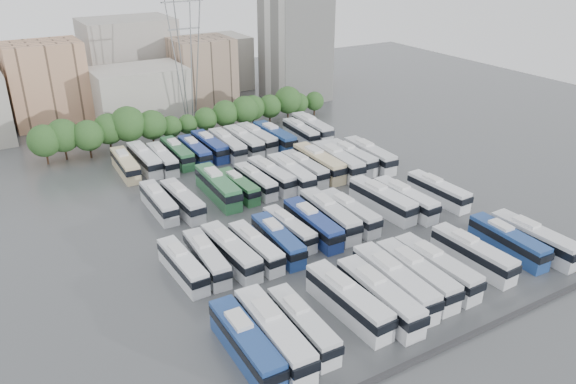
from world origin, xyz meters
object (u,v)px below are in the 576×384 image
bus_r0_s4 (348,300)px  bus_r2_s12 (351,157)px  bus_r1_s3 (256,247)px  bus_r2_s2 (182,200)px  apartment_tower (295,47)px  bus_r1_s4 (278,239)px  bus_r0_s1 (274,333)px  bus_r2_s8 (291,173)px  bus_r0_s2 (303,324)px  bus_r0_s0 (246,343)px  bus_r3_s9 (257,138)px  bus_r3_s4 (177,153)px  bus_r0_s8 (436,267)px  bus_r1_s0 (183,265)px  bus_r0_s7 (416,274)px  bus_r3_s5 (195,151)px  bus_r3_s1 (125,164)px  bus_r2_s10 (319,162)px  bus_r2_s13 (369,155)px  bus_r1_s11 (405,199)px  bus_r2_s6 (255,181)px  bus_r1_s8 (349,212)px  bus_r1_s10 (382,199)px  bus_r2_s11 (337,161)px  bus_r1_s2 (231,251)px  bus_r0_s6 (394,281)px  bus_r2_s9 (304,168)px  bus_r3_s6 (210,146)px  bus_r1_s7 (329,215)px  bus_r1_s1 (206,258)px  bus_r3_s3 (163,159)px  bus_r3_s7 (227,145)px  bus_r0_s10 (473,253)px  bus_r2_s1 (159,202)px  bus_r0_s13 (534,239)px  bus_r2_s5 (238,186)px  bus_r1_s13 (438,191)px  bus_r1_s6 (313,224)px  bus_r3_s8 (243,141)px  bus_r3_s13 (312,127)px  bus_r1_s5 (289,228)px  bus_r2_s4 (218,186)px  bus_r2_s7 (271,175)px  bus_r0_s5 (379,296)px

bus_r0_s4 → bus_r2_s12: size_ratio=1.03×
bus_r1_s3 → bus_r2_s2: bearing=98.2°
apartment_tower → bus_r1_s4: size_ratio=2.20×
apartment_tower → bus_r0_s1: 97.86m
bus_r0_s1 → bus_r2_s8: (23.13, 35.32, -0.13)m
bus_r0_s1 → bus_r0_s2: bearing=2.0°
bus_r0_s0 → bus_r3_s9: (29.65, 54.27, -0.05)m
bus_r3_s4 → bus_r0_s8: bearing=-75.6°
bus_r1_s0 → bus_r2_s12: bus_r2_s12 is taller
bus_r0_s7 → bus_r3_s5: (-6.92, 53.34, -0.19)m
bus_r3_s1 → bus_r2_s12: bearing=-23.9°
bus_r0_s1 → bus_r2_s10: 47.39m
bus_r2_s13 → bus_r0_s2: bearing=-133.9°
bus_r1_s0 → bus_r1_s11: 36.43m
bus_r1_s0 → bus_r2_s6: bearing=41.0°
bus_r1_s8 → bus_r1_s10: bearing=4.5°
bus_r0_s7 → bus_r2_s11: (12.91, 34.73, 0.11)m
bus_r2_s10 → bus_r1_s2: bearing=-142.7°
bus_r0_s6 → bus_r2_s9: bearing=77.4°
bus_r2_s2 → bus_r3_s6: bus_r3_s6 is taller
bus_r1_s7 → bus_r2_s9: 18.52m
bus_r1_s1 → bus_r1_s4: bearing=-1.0°
bus_r3_s3 → bus_r3_s7: bus_r3_s7 is taller
bus_r0_s8 → bus_r0_s10: (6.46, 0.10, -0.07)m
bus_r0_s10 → bus_r2_s1: 46.23m
bus_r0_s13 → bus_r2_s6: 43.33m
bus_r2_s5 → bus_r1_s8: bearing=-62.5°
bus_r0_s2 → bus_r1_s7: bus_r1_s7 is taller
bus_r1_s13 → bus_r2_s11: (-6.89, 18.10, 0.29)m
bus_r1_s7 → bus_r1_s13: bearing=-1.8°
bus_r0_s10 → bus_r1_s1: bearing=148.8°
bus_r2_s1 → bus_r3_s9: (26.43, 18.07, 0.13)m
bus_r1_s3 → bus_r1_s13: size_ratio=0.95×
bus_r0_s2 → bus_r2_s5: bus_r0_s2 is taller
bus_r1_s6 → bus_r3_s1: 39.49m
apartment_tower → bus_r0_s8: (-28.92, -81.11, -11.02)m
bus_r1_s13 → bus_r3_s4: bus_r3_s4 is taller
bus_r3_s8 → bus_r3_s13: 16.28m
bus_r0_s4 → bus_r1_s10: size_ratio=1.01×
bus_r1_s5 → bus_r2_s2: (-9.72, 15.87, 0.16)m
bus_r1_s0 → bus_r1_s3: bearing=-6.2°
bus_r0_s2 → bus_r0_s4: (6.51, 0.82, 0.20)m
bus_r2_s1 → bus_r3_s13: (39.43, 17.79, 0.23)m
bus_r0_s1 → bus_r1_s1: bus_r0_s1 is taller
bus_r0_s1 → bus_r0_s8: bearing=4.1°
bus_r1_s10 → bus_r1_s13: size_ratio=1.10×
bus_r2_s4 → bus_r3_s5: size_ratio=1.15×
bus_r2_s5 → bus_r2_s2: bearing=-177.3°
bus_r2_s7 → bus_r2_s10: 9.89m
bus_r0_s5 → bus_r1_s6: (3.01, 18.52, -0.13)m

